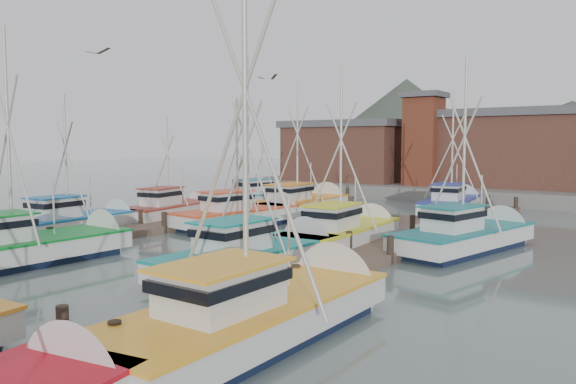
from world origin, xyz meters
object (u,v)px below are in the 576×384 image
Objects in this scene: lookout_tower at (423,138)px; boat_8 at (246,215)px; boat_4 at (31,247)px; boat_12 at (303,204)px.

lookout_tower is 23.71m from boat_8.
boat_4 reaches higher than lookout_tower.
boat_12 is (-2.71, -15.82, -4.86)m from lookout_tower.
lookout_tower is at bearing 76.64° from boat_12.
boat_4 reaches higher than boat_12.
lookout_tower is at bearing 92.39° from boat_8.
lookout_tower is 16.77m from boat_12.
lookout_tower is at bearing 87.43° from boat_4.
boat_4 is 21.00m from boat_12.
boat_4 is (-2.44, -36.82, -4.86)m from lookout_tower.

